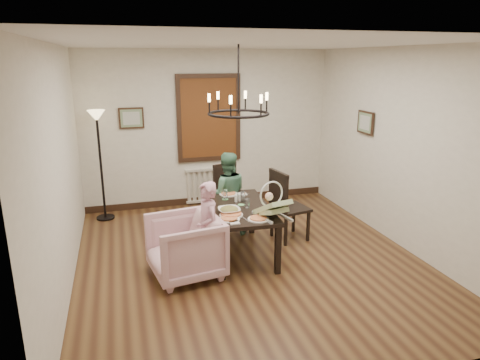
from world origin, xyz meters
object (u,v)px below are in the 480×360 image
drinking_glass (247,204)px  dining_table (239,212)px  chair_far (231,194)px  elderly_woman (207,236)px  armchair (185,247)px  chair_right (290,204)px  seated_man (227,200)px  baby_bouncer (272,206)px  floor_lamp (101,167)px

drinking_glass → dining_table: bearing=133.6°
chair_far → elderly_woman: 1.75m
armchair → elderly_woman: elderly_woman is taller
armchair → drinking_glass: bearing=101.1°
chair_right → drinking_glass: size_ratio=8.65×
armchair → seated_man: (0.84, 1.18, 0.15)m
seated_man → baby_bouncer: bearing=110.4°
elderly_woman → chair_far: bearing=144.0°
dining_table → floor_lamp: 2.67m
baby_bouncer → floor_lamp: size_ratio=0.27×
seated_man → chair_right: bearing=159.7°
elderly_woman → drinking_glass: 0.75m
armchair → seated_man: bearing=135.7°
chair_far → drinking_glass: bearing=-111.4°
drinking_glass → floor_lamp: 2.79m
seated_man → elderly_woman: bearing=73.6°
chair_right → floor_lamp: (-2.70, 1.65, 0.36)m
chair_right → baby_bouncer: 1.05m
dining_table → elderly_woman: 0.69m
elderly_woman → dining_table: bearing=117.8°
baby_bouncer → elderly_woman: bearing=159.6°
dining_table → chair_far: chair_far is taller
baby_bouncer → drinking_glass: (-0.20, 0.43, -0.10)m
drinking_glass → chair_right: bearing=25.6°
drinking_glass → chair_far: bearing=85.1°
chair_right → baby_bouncer: (-0.59, -0.81, 0.31)m
chair_far → floor_lamp: 2.20m
baby_bouncer → chair_far: bearing=79.3°
chair_far → elderly_woman: (-0.73, -1.60, 0.01)m
seated_man → baby_bouncer: (0.26, -1.28, 0.32)m
dining_table → seated_man: (0.03, 0.76, -0.07)m
floor_lamp → chair_far: bearing=-20.9°
chair_far → seated_man: 0.45m
baby_bouncer → drinking_glass: size_ratio=3.91×
chair_right → seated_man: bearing=50.6°
seated_man → drinking_glass: (0.06, -0.85, 0.22)m
seated_man → floor_lamp: bearing=-23.9°
elderly_woman → armchair: bearing=-102.5°
chair_far → chair_right: chair_right is taller
drinking_glass → armchair: bearing=-160.0°
armchair → seated_man: size_ratio=0.80×
chair_right → drinking_glass: chair_right is taller
elderly_woman → baby_bouncer: bearing=72.0°
dining_table → drinking_glass: bearing=-42.8°
dining_table → drinking_glass: 0.20m
chair_far → floor_lamp: (-2.02, 0.77, 0.41)m
armchair → baby_bouncer: 1.20m
chair_far → seated_man: (-0.17, -0.41, 0.04)m
chair_far → chair_right: size_ratio=0.90×
chair_far → armchair: (-1.01, -1.59, -0.10)m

